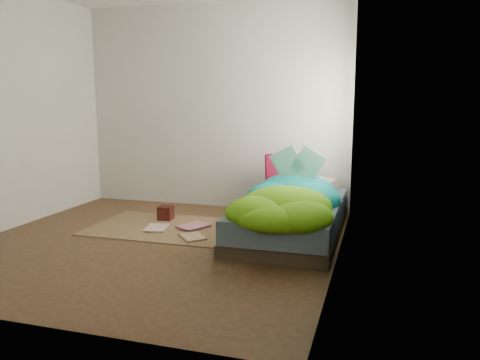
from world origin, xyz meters
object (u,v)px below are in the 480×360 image
object	(u,v)px
pillow_magenta	(283,172)
floor_book_b	(186,224)
open_book	(298,154)
floor_book_a	(146,228)
bed	(291,218)
wooden_box	(166,213)

from	to	relation	value
pillow_magenta	floor_book_b	size ratio (longest dim) A/B	1.28
open_book	floor_book_a	world-z (taller)	open_book
bed	floor_book_a	bearing A→B (deg)	-168.43
wooden_box	floor_book_b	world-z (taller)	wooden_box
pillow_magenta	open_book	distance (m)	0.62
bed	floor_book_a	world-z (taller)	bed
floor_book_a	floor_book_b	world-z (taller)	floor_book_b
wooden_box	pillow_magenta	bearing A→B (deg)	22.69
floor_book_a	floor_book_b	distance (m)	0.44
pillow_magenta	open_book	size ratio (longest dim) A/B	0.87
pillow_magenta	open_book	world-z (taller)	open_book
bed	open_book	xyz separation A→B (m)	(0.03, 0.17, 0.66)
pillow_magenta	floor_book_a	world-z (taller)	pillow_magenta
wooden_box	floor_book_a	distance (m)	0.45
pillow_magenta	wooden_box	world-z (taller)	pillow_magenta
wooden_box	floor_book_a	size ratio (longest dim) A/B	0.51
open_book	floor_book_b	bearing A→B (deg)	-169.44
pillow_magenta	floor_book_a	distance (m)	1.71
open_book	floor_book_b	distance (m)	1.45
bed	wooden_box	distance (m)	1.51
open_book	floor_book_b	xyz separation A→B (m)	(-1.19, -0.23, -0.80)
floor_book_a	wooden_box	bearing A→B (deg)	74.04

